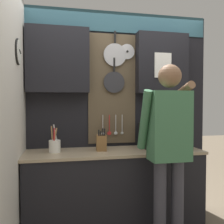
# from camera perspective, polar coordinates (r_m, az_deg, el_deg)

# --- Properties ---
(base_cabinet_counter) EXTENTS (1.97, 0.59, 0.89)m
(base_cabinet_counter) POSITION_cam_1_polar(r_m,az_deg,el_deg) (2.95, 0.60, -17.40)
(base_cabinet_counter) COLOR black
(base_cabinet_counter) RESTS_ON ground_plane
(back_wall_unit) EXTENTS (2.54, 0.22, 2.53)m
(back_wall_unit) POSITION_cam_1_polar(r_m,az_deg,el_deg) (3.04, -0.52, 4.32)
(back_wall_unit) COLOR black
(back_wall_unit) RESTS_ON ground_plane
(side_wall) EXTENTS (0.07, 1.60, 2.53)m
(side_wall) POSITION_cam_1_polar(r_m,az_deg,el_deg) (2.34, -21.76, -1.79)
(side_wall) COLOR silver
(side_wall) RESTS_ON ground_plane
(microwave) EXTENTS (0.49, 0.40, 0.29)m
(microwave) POSITION_cam_1_polar(r_m,az_deg,el_deg) (3.03, 11.68, -5.32)
(microwave) COLOR black
(microwave) RESTS_ON base_cabinet_counter
(knife_block) EXTENTS (0.12, 0.16, 0.25)m
(knife_block) POSITION_cam_1_polar(r_m,az_deg,el_deg) (2.82, -2.46, -6.99)
(knife_block) COLOR brown
(knife_block) RESTS_ON base_cabinet_counter
(utensil_crock) EXTENTS (0.12, 0.12, 0.30)m
(utensil_crock) POSITION_cam_1_polar(r_m,az_deg,el_deg) (2.79, -12.99, -7.42)
(utensil_crock) COLOR white
(utensil_crock) RESTS_ON base_cabinet_counter
(person) EXTENTS (0.54, 0.68, 1.79)m
(person) POSITION_cam_1_polar(r_m,az_deg,el_deg) (2.46, 12.82, -6.16)
(person) COLOR #383842
(person) RESTS_ON ground_plane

